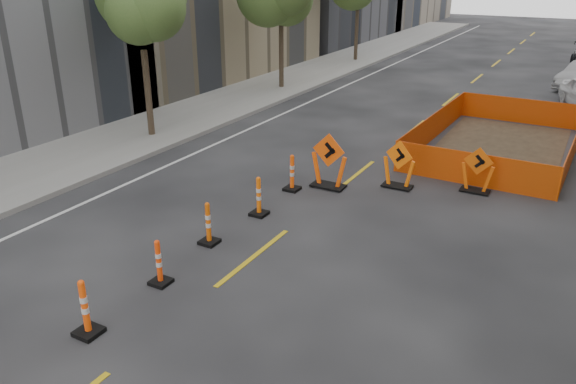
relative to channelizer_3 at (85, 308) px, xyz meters
The scene contains 12 objects.
ground_plane 1.23m from the channelizer_3, ahead, with size 140.00×140.00×0.00m, color black.
sidewalk_left 14.30m from the channelizer_3, 123.63° to the left, with size 4.00×90.00×0.15m, color gray.
tree_l_b 12.93m from the channelizer_3, 126.46° to the left, with size 2.80×2.80×5.95m.
channelizer_3 is the anchor object (origin of this frame).
channelizer_4 1.97m from the channelizer_3, 90.24° to the left, with size 0.40×0.40×1.02m, color #F23E0A, non-canonical shape.
channelizer_5 3.94m from the channelizer_3, 92.94° to the left, with size 0.42×0.42×1.07m, color #D65209, non-canonical shape.
channelizer_6 5.90m from the channelizer_3, 90.16° to the left, with size 0.43×0.43×1.09m, color #F15F0A, non-canonical shape.
channelizer_7 7.86m from the channelizer_3, 90.65° to the left, with size 0.43×0.43×1.10m, color #FF4E0A, non-canonical shape.
chevron_sign_left 8.63m from the channelizer_3, 85.02° to the left, with size 1.12×0.67×1.68m, color #F9500A, non-canonical shape.
chevron_sign_center 9.93m from the channelizer_3, 75.07° to the left, with size 0.98×0.59×1.47m, color #FF680A, non-canonical shape.
chevron_sign_right 11.35m from the channelizer_3, 65.72° to the left, with size 0.92×0.55×1.38m, color #D95109, non-canonical shape.
safety_fence 15.60m from the channelizer_3, 73.06° to the left, with size 4.82×8.20×1.03m, color #E1520B, non-canonical shape.
Camera 1 is at (6.18, -5.52, 6.29)m, focal length 35.00 mm.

